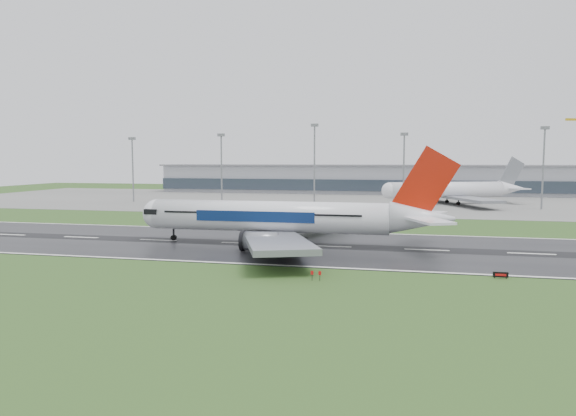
# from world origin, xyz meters

# --- Properties ---
(ground) EXTENTS (520.00, 520.00, 0.00)m
(ground) POSITION_xyz_m (0.00, 0.00, 0.00)
(ground) COLOR #28491A
(ground) RESTS_ON ground
(runway) EXTENTS (400.00, 45.00, 0.10)m
(runway) POSITION_xyz_m (0.00, 0.00, 0.05)
(runway) COLOR black
(runway) RESTS_ON ground
(apron) EXTENTS (400.00, 130.00, 0.08)m
(apron) POSITION_xyz_m (0.00, 125.00, 0.04)
(apron) COLOR slate
(apron) RESTS_ON ground
(terminal) EXTENTS (240.00, 36.00, 15.00)m
(terminal) POSITION_xyz_m (0.00, 185.00, 7.50)
(terminal) COLOR #92949C
(terminal) RESTS_ON ground
(main_airliner) EXTENTS (69.36, 66.09, 20.37)m
(main_airliner) POSITION_xyz_m (-9.01, 0.79, 10.29)
(main_airliner) COLOR white
(main_airliner) RESTS_ON runway
(parked_airliner) EXTENTS (83.51, 81.18, 19.01)m
(parked_airliner) POSITION_xyz_m (34.62, 117.15, 9.59)
(parked_airliner) COLOR white
(parked_airliner) RESTS_ON apron
(runway_sign) EXTENTS (2.31, 0.55, 1.04)m
(runway_sign) POSITION_xyz_m (30.24, -23.77, 0.52)
(runway_sign) COLOR black
(runway_sign) RESTS_ON ground
(floodmast_0) EXTENTS (0.64, 0.64, 27.18)m
(floodmast_0) POSITION_xyz_m (-101.80, 100.00, 13.59)
(floodmast_0) COLOR gray
(floodmast_0) RESTS_ON ground
(floodmast_1) EXTENTS (0.64, 0.64, 28.33)m
(floodmast_1) POSITION_xyz_m (-60.51, 100.00, 14.16)
(floodmast_1) COLOR gray
(floodmast_1) RESTS_ON ground
(floodmast_2) EXTENTS (0.64, 0.64, 31.86)m
(floodmast_2) POSITION_xyz_m (-20.60, 100.00, 15.93)
(floodmast_2) COLOR gray
(floodmast_2) RESTS_ON ground
(floodmast_3) EXTENTS (0.64, 0.64, 27.88)m
(floodmast_3) POSITION_xyz_m (14.89, 100.00, 13.94)
(floodmast_3) COLOR gray
(floodmast_3) RESTS_ON ground
(floodmast_4) EXTENTS (0.64, 0.64, 29.64)m
(floodmast_4) POSITION_xyz_m (65.43, 100.00, 14.82)
(floodmast_4) COLOR gray
(floodmast_4) RESTS_ON ground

